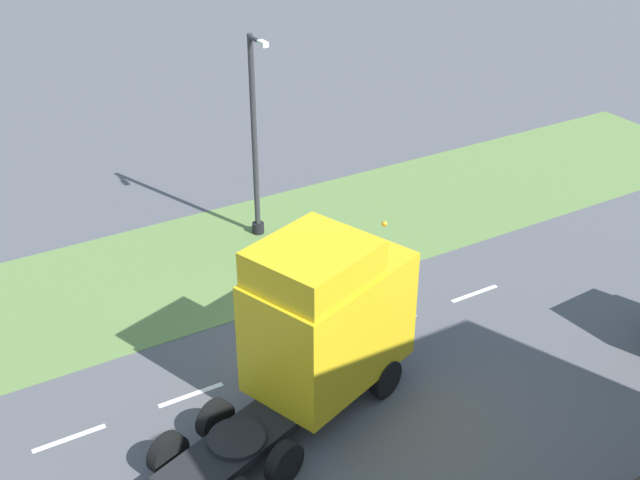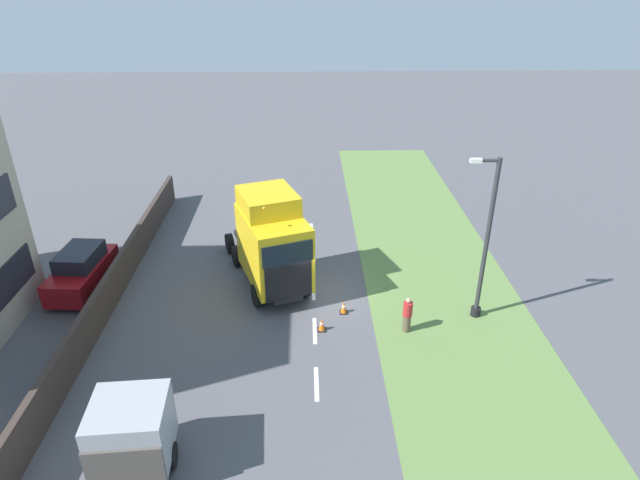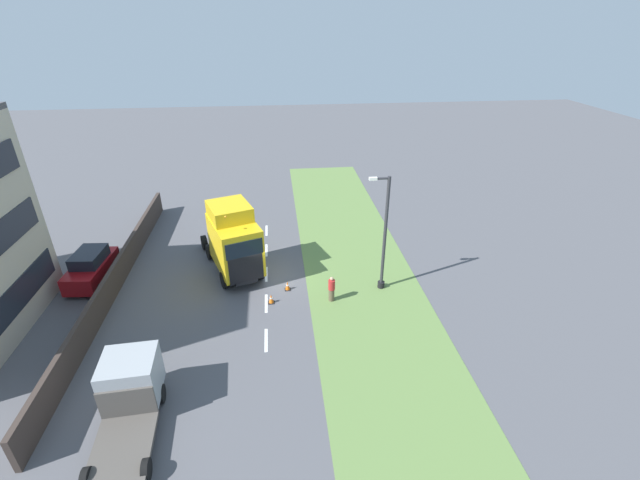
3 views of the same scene
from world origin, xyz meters
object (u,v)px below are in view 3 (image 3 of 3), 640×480
object	(u,v)px
flatbed_truck	(130,390)
parked_car	(91,267)
lorry_cab	(234,241)
traffic_cone_lead	(287,286)
lamp_post	(384,241)
pedestrian	(332,289)
traffic_cone_trailing	(271,299)

from	to	relation	value
flatbed_truck	parked_car	distance (m)	12.03
lorry_cab	traffic_cone_lead	bearing A→B (deg)	125.19
lamp_post	pedestrian	world-z (taller)	lamp_post
flatbed_truck	traffic_cone_lead	size ratio (longest dim) A/B	10.45
parked_car	traffic_cone_lead	size ratio (longest dim) A/B	7.50
traffic_cone_trailing	parked_car	bearing A→B (deg)	-17.70
lorry_cab	traffic_cone_trailing	bearing A→B (deg)	102.35
parked_car	lamp_post	xyz separation A→B (m)	(-17.73, 2.66, 2.22)
lamp_post	traffic_cone_trailing	bearing A→B (deg)	7.42
parked_car	flatbed_truck	bearing A→B (deg)	120.47
parked_car	pedestrian	size ratio (longest dim) A/B	2.70
lorry_cab	traffic_cone_trailing	distance (m)	4.61
traffic_cone_trailing	flatbed_truck	bearing A→B (deg)	51.68
traffic_cone_trailing	lamp_post	bearing A→B (deg)	-172.58
flatbed_truck	parked_car	bearing A→B (deg)	112.61
pedestrian	traffic_cone_trailing	world-z (taller)	pedestrian
parked_car	lamp_post	size ratio (longest dim) A/B	0.61
flatbed_truck	pedestrian	distance (m)	11.68
flatbed_truck	parked_car	world-z (taller)	flatbed_truck
traffic_cone_lead	pedestrian	bearing A→B (deg)	151.11
lorry_cab	lamp_post	distance (m)	9.27
lorry_cab	traffic_cone_trailing	size ratio (longest dim) A/B	13.29
lorry_cab	traffic_cone_lead	xyz separation A→B (m)	(-3.19, 2.23, -2.10)
lamp_post	pedestrian	xyz separation A→B (m)	(3.16, 1.01, -2.43)
lamp_post	traffic_cone_lead	xyz separation A→B (m)	(5.67, -0.37, -2.93)
flatbed_truck	pedestrian	world-z (taller)	flatbed_truck
flatbed_truck	pedestrian	xyz separation A→B (m)	(-9.25, -7.11, -0.55)
lorry_cab	parked_car	distance (m)	8.97
traffic_cone_lead	parked_car	bearing A→B (deg)	-10.73
traffic_cone_lead	traffic_cone_trailing	bearing A→B (deg)	51.15
pedestrian	parked_car	bearing A→B (deg)	-14.15
lorry_cab	traffic_cone_lead	size ratio (longest dim) A/B	13.29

